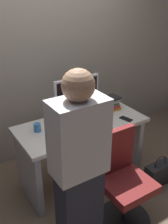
{
  "coord_description": "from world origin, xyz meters",
  "views": [
    {
      "loc": [
        -1.33,
        -2.13,
        2.11
      ],
      "look_at": [
        0.0,
        -0.05,
        0.9
      ],
      "focal_mm": 42.46,
      "sensor_mm": 36.0,
      "label": 1
    }
  ],
  "objects": [
    {
      "name": "cup_near_keyboard",
      "position": [
        -0.4,
        -0.08,
        0.8
      ],
      "size": [
        0.06,
        0.06,
        0.1
      ],
      "primitive_type": "cylinder",
      "color": "silver",
      "rests_on": "desk"
    },
    {
      "name": "person_at_desk",
      "position": [
        -0.51,
        -0.78,
        0.84
      ],
      "size": [
        0.4,
        0.24,
        1.64
      ],
      "color": "#262838",
      "rests_on": "ground"
    },
    {
      "name": "monitor",
      "position": [
        0.05,
        0.16,
        1.01
      ],
      "size": [
        0.54,
        0.14,
        0.46
      ],
      "color": "silver",
      "rests_on": "desk"
    },
    {
      "name": "office_chair",
      "position": [
        0.01,
        -0.7,
        0.43
      ],
      "size": [
        0.52,
        0.52,
        0.94
      ],
      "color": "black",
      "rests_on": "ground"
    },
    {
      "name": "ground_plane",
      "position": [
        0.0,
        0.0,
        0.0
      ],
      "size": [
        9.0,
        9.0,
        0.0
      ],
      "primitive_type": "plane",
      "color": "brown"
    },
    {
      "name": "book_stack",
      "position": [
        0.48,
        0.1,
        0.83
      ],
      "size": [
        0.21,
        0.18,
        0.16
      ],
      "color": "gold",
      "rests_on": "desk"
    },
    {
      "name": "mouse",
      "position": [
        0.24,
        -0.1,
        0.77
      ],
      "size": [
        0.06,
        0.1,
        0.03
      ],
      "primitive_type": "ellipsoid",
      "color": "white",
      "rests_on": "desk"
    },
    {
      "name": "handbag",
      "position": [
        0.7,
        -0.55,
        0.14
      ],
      "size": [
        0.34,
        0.14,
        0.38
      ],
      "color": "#262628",
      "rests_on": "ground"
    },
    {
      "name": "wall_back",
      "position": [
        0.0,
        0.85,
        1.5
      ],
      "size": [
        6.4,
        0.1,
        3.0
      ],
      "primitive_type": "cube",
      "color": "#9E9384",
      "rests_on": "ground"
    },
    {
      "name": "cell_phone",
      "position": [
        0.46,
        -0.2,
        0.76
      ],
      "size": [
        0.1,
        0.16,
        0.01
      ],
      "primitive_type": "cube",
      "rotation": [
        0.0,
        0.0,
        0.25
      ],
      "color": "black",
      "rests_on": "desk"
    },
    {
      "name": "cup_by_monitor",
      "position": [
        -0.47,
        0.09,
        0.8
      ],
      "size": [
        0.07,
        0.07,
        0.09
      ],
      "primitive_type": "cylinder",
      "color": "#3372B2",
      "rests_on": "desk"
    },
    {
      "name": "keyboard",
      "position": [
        -0.04,
        -0.12,
        0.76
      ],
      "size": [
        0.44,
        0.15,
        0.02
      ],
      "primitive_type": "cube",
      "rotation": [
        0.0,
        0.0,
        -0.05
      ],
      "color": "white",
      "rests_on": "desk"
    },
    {
      "name": "desk",
      "position": [
        0.0,
        0.0,
        0.52
      ],
      "size": [
        1.4,
        0.64,
        0.75
      ],
      "color": "beige",
      "rests_on": "ground"
    }
  ]
}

